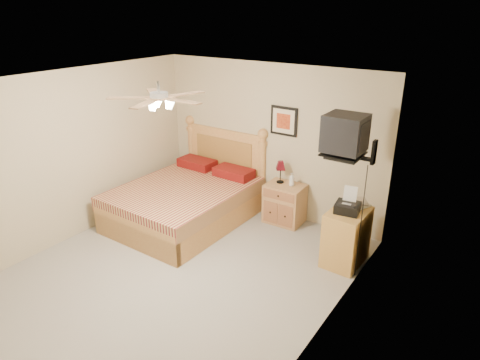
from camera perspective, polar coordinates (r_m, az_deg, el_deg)
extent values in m
plane|color=gray|center=(5.93, -7.73, -11.80)|extent=(4.50, 4.50, 0.00)
cube|color=white|center=(5.00, -9.22, 12.72)|extent=(4.00, 4.50, 0.04)
cube|color=#BDAE8B|center=(7.06, 3.91, 5.27)|extent=(4.00, 0.04, 2.50)
cube|color=#BDAE8B|center=(6.78, -21.10, 3.10)|extent=(0.04, 4.50, 2.50)
cube|color=#BDAE8B|center=(4.36, 11.65, -6.33)|extent=(0.04, 4.50, 2.50)
cube|color=#A17245|center=(6.98, 5.97, -3.13)|extent=(0.61, 0.47, 0.65)
imported|color=white|center=(6.79, 6.93, 0.08)|extent=(0.10, 0.10, 0.22)
cube|color=black|center=(6.81, 5.88, 7.83)|extent=(0.46, 0.04, 0.46)
cube|color=#C48F3E|center=(6.02, 13.99, -7.40)|extent=(0.48, 0.68, 0.78)
imported|color=beige|center=(6.06, 14.76, -2.97)|extent=(0.32, 0.36, 0.03)
imported|color=gray|center=(6.05, 14.79, -2.76)|extent=(0.30, 0.33, 0.02)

